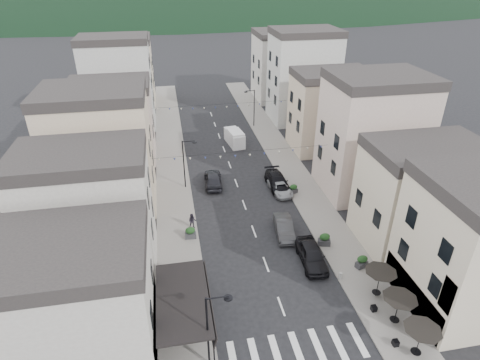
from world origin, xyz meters
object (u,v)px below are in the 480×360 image
object	(u,v)px
parked_car_b	(284,228)
pedestrian_b	(192,221)
parked_car_e	(213,179)
parked_car_a	(312,255)
pedestrian_a	(201,271)
parked_car_c	(280,188)
delivery_van	(235,137)
parked_car_d	(277,181)

from	to	relation	value
parked_car_b	pedestrian_b	world-z (taller)	pedestrian_b
parked_car_b	pedestrian_b	distance (m)	9.09
parked_car_e	parked_car_a	bearing A→B (deg)	117.74
parked_car_a	parked_car_b	world-z (taller)	parked_car_a
parked_car_a	pedestrian_b	bearing A→B (deg)	147.50
parked_car_b	pedestrian_a	world-z (taller)	pedestrian_a
parked_car_a	parked_car_c	world-z (taller)	parked_car_a
parked_car_c	delivery_van	distance (m)	14.87
pedestrian_b	parked_car_d	bearing A→B (deg)	42.63
parked_car_e	pedestrian_b	distance (m)	8.99
parked_car_c	parked_car_d	world-z (taller)	parked_car_d
parked_car_a	pedestrian_b	distance (m)	12.20
parked_car_c	pedestrian_a	size ratio (longest dim) A/B	2.85
delivery_van	parked_car_e	bearing A→B (deg)	-119.82
pedestrian_a	pedestrian_b	xyz separation A→B (m)	(-0.14, 7.38, 0.04)
parked_car_d	pedestrian_b	bearing A→B (deg)	-149.30
parked_car_a	pedestrian_a	bearing A→B (deg)	-175.25
parked_car_d	pedestrian_b	world-z (taller)	pedestrian_b
parked_car_c	pedestrian_a	distance (m)	16.43
pedestrian_a	pedestrian_b	world-z (taller)	pedestrian_b
parked_car_b	parked_car_c	size ratio (longest dim) A/B	1.03
parked_car_a	parked_car_d	distance (m)	13.62
delivery_van	pedestrian_b	bearing A→B (deg)	-119.23
parked_car_c	pedestrian_b	world-z (taller)	pedestrian_b
parked_car_e	pedestrian_a	size ratio (longest dim) A/B	3.21
parked_car_b	parked_car_a	bearing A→B (deg)	-68.53
parked_car_b	pedestrian_b	xyz separation A→B (m)	(-8.74, 2.49, 0.19)
parked_car_b	pedestrian_a	bearing A→B (deg)	-143.77
pedestrian_b	delivery_van	bearing A→B (deg)	79.53
parked_car_e	pedestrian_a	distance (m)	16.09
pedestrian_a	parked_car_e	bearing A→B (deg)	46.98
parked_car_e	pedestrian_a	bearing A→B (deg)	83.26
parked_car_a	delivery_van	size ratio (longest dim) A/B	1.03
pedestrian_b	pedestrian_a	bearing A→B (deg)	-78.18
parked_car_a	delivery_van	bearing A→B (deg)	97.52
parked_car_c	parked_car_e	xyz separation A→B (m)	(-7.40, 3.09, 0.23)
parked_car_d	parked_car_e	world-z (taller)	parked_car_e
parked_car_a	parked_car_d	world-z (taller)	parked_car_a
parked_car_b	parked_car_d	distance (m)	9.22
parked_car_b	delivery_van	world-z (taller)	delivery_van
parked_car_d	pedestrian_a	size ratio (longest dim) A/B	3.48
parked_car_c	parked_car_e	size ratio (longest dim) A/B	0.89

